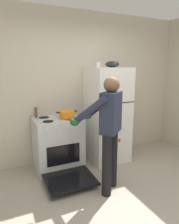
% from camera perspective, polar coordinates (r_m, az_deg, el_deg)
% --- Properties ---
extents(ground, '(8.00, 8.00, 0.00)m').
position_cam_1_polar(ground, '(2.74, 13.54, -26.63)').
color(ground, '#9E9384').
extents(kitchen_wall_back, '(6.00, 0.10, 2.70)m').
position_cam_1_polar(kitchen_wall_back, '(3.86, -3.68, 6.91)').
color(kitchen_wall_back, beige).
rests_on(kitchen_wall_back, ground).
extents(refrigerator, '(0.68, 0.72, 1.71)m').
position_cam_1_polar(refrigerator, '(3.80, 4.99, -0.77)').
color(refrigerator, white).
rests_on(refrigerator, ground).
extents(stove_range, '(0.76, 1.21, 0.89)m').
position_cam_1_polar(stove_range, '(3.55, -8.75, -8.94)').
color(stove_range, silver).
rests_on(stove_range, ground).
extents(person_cook, '(0.70, 0.75, 1.60)m').
position_cam_1_polar(person_cook, '(2.76, 5.11, -3.50)').
color(person_cook, black).
rests_on(person_cook, ground).
extents(red_pot, '(0.35, 0.25, 0.12)m').
position_cam_1_polar(red_pot, '(3.41, -6.30, -0.62)').
color(red_pot, orange).
rests_on(red_pot, stove_range).
extents(coffee_mug, '(0.11, 0.08, 0.10)m').
position_cam_1_polar(coffee_mug, '(3.66, 2.38, 13.03)').
color(coffee_mug, silver).
rests_on(coffee_mug, refrigerator).
extents(pepper_mill, '(0.05, 0.05, 0.17)m').
position_cam_1_polar(pepper_mill, '(3.53, -14.71, -0.06)').
color(pepper_mill, brown).
rests_on(pepper_mill, stove_range).
extents(mixing_bowl, '(0.25, 0.25, 0.11)m').
position_cam_1_polar(mixing_bowl, '(3.74, 6.35, 13.06)').
color(mixing_bowl, black).
rests_on(mixing_bowl, refrigerator).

